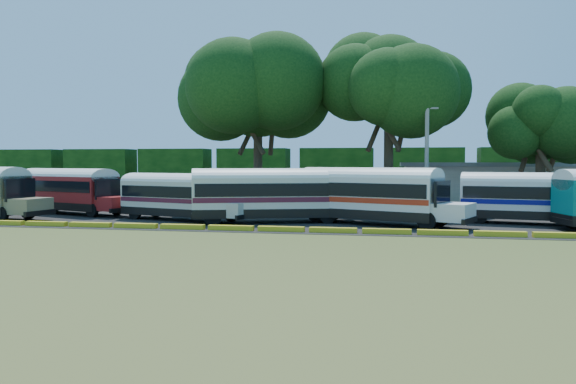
% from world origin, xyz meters
% --- Properties ---
extents(ground, '(160.00, 160.00, 0.00)m').
position_xyz_m(ground, '(0.00, 0.00, 0.00)').
color(ground, '#36551C').
rests_on(ground, ground).
extents(asphalt_strip, '(64.00, 24.00, 0.02)m').
position_xyz_m(asphalt_strip, '(1.00, 12.00, 0.01)').
color(asphalt_strip, black).
rests_on(asphalt_strip, ground).
extents(curb, '(53.70, 0.45, 0.30)m').
position_xyz_m(curb, '(-0.00, 1.00, 0.15)').
color(curb, yellow).
rests_on(curb, ground).
extents(terminal_building, '(19.00, 9.00, 4.00)m').
position_xyz_m(terminal_building, '(18.00, 30.00, 2.03)').
color(terminal_building, beige).
rests_on(terminal_building, ground).
extents(treeline_backdrop, '(130.00, 4.00, 6.00)m').
position_xyz_m(treeline_backdrop, '(0.00, 48.00, 3.00)').
color(treeline_backdrop, black).
rests_on(treeline_backdrop, ground).
extents(bus_red, '(10.98, 6.24, 3.53)m').
position_xyz_m(bus_red, '(-16.84, 8.98, 2.03)').
color(bus_red, black).
rests_on(bus_red, ground).
extents(bus_cream_west, '(10.15, 5.36, 3.25)m').
position_xyz_m(bus_cream_west, '(-6.66, 5.88, 1.84)').
color(bus_cream_west, black).
rests_on(bus_cream_west, ground).
extents(bus_cream_east, '(11.26, 6.01, 3.61)m').
position_xyz_m(bus_cream_east, '(-0.52, 5.50, 2.04)').
color(bus_cream_east, black).
rests_on(bus_cream_east, ground).
extents(bus_white_red, '(11.35, 6.82, 3.67)m').
position_xyz_m(bus_white_red, '(6.48, 5.85, 2.07)').
color(bus_white_red, black).
rests_on(bus_white_red, ground).
extents(bus_white_blue, '(10.48, 4.53, 3.35)m').
position_xyz_m(bus_white_blue, '(16.65, 7.80, 1.89)').
color(bus_white_blue, black).
rests_on(bus_white_blue, ground).
extents(tree_west, '(11.61, 11.61, 14.80)m').
position_xyz_m(tree_west, '(-4.35, 19.30, 10.50)').
color(tree_west, '#3B2C1D').
rests_on(tree_west, ground).
extents(tree_center, '(10.35, 10.35, 14.89)m').
position_xyz_m(tree_center, '(7.38, 18.77, 11.04)').
color(tree_center, '#3B2C1D').
rests_on(tree_center, ground).
extents(tree_east, '(7.56, 7.56, 10.15)m').
position_xyz_m(tree_east, '(20.00, 19.89, 7.31)').
color(tree_east, '#3B2C1D').
rests_on(tree_east, ground).
extents(utility_pole, '(1.60, 0.30, 8.42)m').
position_xyz_m(utility_pole, '(10.24, 12.41, 4.32)').
color(utility_pole, gray).
rests_on(utility_pole, ground).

